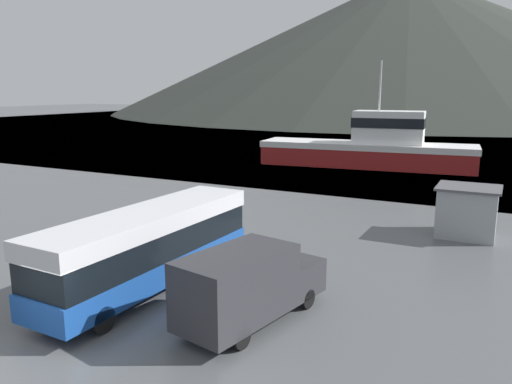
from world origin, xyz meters
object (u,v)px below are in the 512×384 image
object	(u,v)px
tour_bus	(149,245)
delivery_van	(248,284)
storage_bin	(87,236)
fishing_boat	(371,147)
dock_kiosk	(467,211)

from	to	relation	value
tour_bus	delivery_van	bearing A→B (deg)	-7.89
storage_bin	fishing_boat	bearing A→B (deg)	80.47
dock_kiosk	delivery_van	bearing A→B (deg)	-111.62
storage_bin	dock_kiosk	size ratio (longest dim) A/B	0.40
tour_bus	dock_kiosk	bearing A→B (deg)	54.06
delivery_van	dock_kiosk	world-z (taller)	dock_kiosk
delivery_van	fishing_boat	world-z (taller)	fishing_boat
fishing_boat	delivery_van	bearing A→B (deg)	-177.58
tour_bus	delivery_van	world-z (taller)	tour_bus
tour_bus	dock_kiosk	world-z (taller)	tour_bus
dock_kiosk	tour_bus	bearing A→B (deg)	-127.90
tour_bus	storage_bin	bearing A→B (deg)	158.85
delivery_van	dock_kiosk	bearing A→B (deg)	79.76
delivery_van	dock_kiosk	distance (m)	15.16
tour_bus	delivery_van	size ratio (longest dim) A/B	1.68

